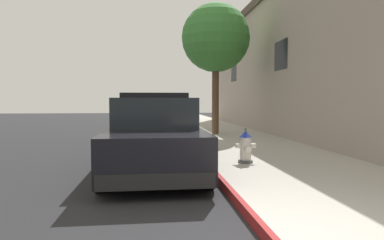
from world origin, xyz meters
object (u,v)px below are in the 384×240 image
object	(u,v)px
police_cruiser	(155,136)
fire_hydrant	(246,147)
parked_car_silver_ahead	(154,116)
street_tree	(216,38)

from	to	relation	value
police_cruiser	fire_hydrant	xyz separation A→B (m)	(1.97, -0.20, -0.24)
police_cruiser	parked_car_silver_ahead	world-z (taller)	police_cruiser
parked_car_silver_ahead	fire_hydrant	size ratio (longest dim) A/B	6.37
police_cruiser	parked_car_silver_ahead	distance (m)	9.59
parked_car_silver_ahead	fire_hydrant	world-z (taller)	parked_car_silver_ahead
police_cruiser	street_tree	distance (m)	7.47
parked_car_silver_ahead	police_cruiser	bearing A→B (deg)	-90.06
police_cruiser	street_tree	bearing A→B (deg)	68.05
police_cruiser	fire_hydrant	world-z (taller)	police_cruiser
street_tree	fire_hydrant	bearing A→B (deg)	-94.76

